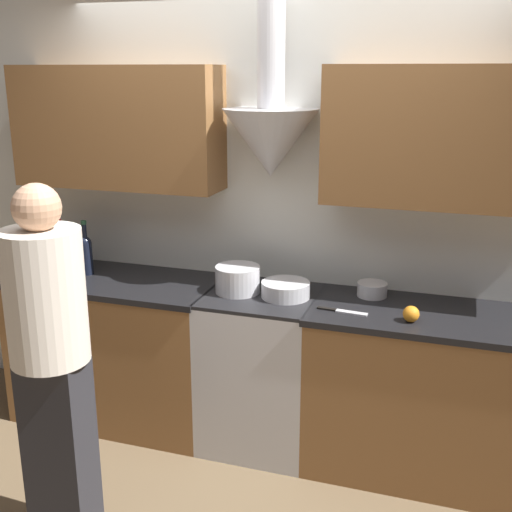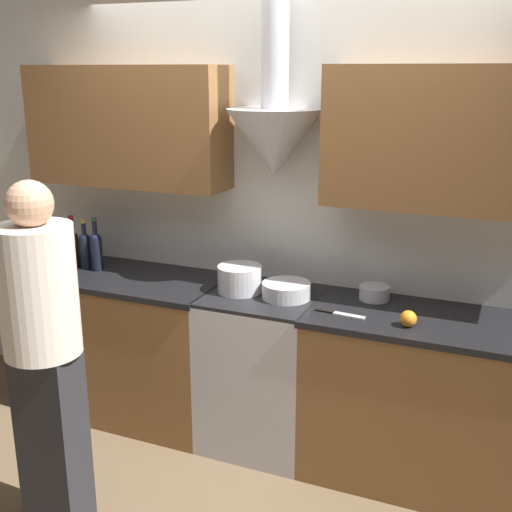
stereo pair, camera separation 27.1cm
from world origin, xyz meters
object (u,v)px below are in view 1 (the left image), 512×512
wine_bottle_1 (47,252)px  wine_bottle_4 (86,253)px  stove_range (261,368)px  wine_bottle_0 (34,250)px  wine_bottle_2 (61,251)px  stock_pot (238,279)px  orange_fruit (411,314)px  saucepan (372,289)px  mixing_bowl (286,290)px  wine_bottle_3 (74,253)px  person_foreground_left (51,354)px

wine_bottle_1 → wine_bottle_4: 0.26m
stove_range → wine_bottle_0: bearing=-179.9°
wine_bottle_0 → wine_bottle_2: 0.19m
stove_range → wine_bottle_4: bearing=179.1°
stock_pot → orange_fruit: 0.98m
wine_bottle_2 → saucepan: bearing=4.5°
stock_pot → mixing_bowl: (0.28, 0.00, -0.03)m
wine_bottle_3 → stove_range: bearing=-0.9°
wine_bottle_1 → mixing_bowl: wine_bottle_1 is taller
wine_bottle_1 → mixing_bowl: 1.53m
person_foreground_left → wine_bottle_3: bearing=118.4°
wine_bottle_0 → wine_bottle_2: bearing=5.3°
wine_bottle_0 → stock_pot: wine_bottle_0 is taller
wine_bottle_2 → person_foreground_left: size_ratio=0.20×
orange_fruit → wine_bottle_3: bearing=175.1°
wine_bottle_0 → saucepan: (2.08, 0.17, -0.09)m
stove_range → stock_pot: 0.55m
stove_range → saucepan: size_ratio=5.57×
wine_bottle_0 → wine_bottle_4: wine_bottle_4 is taller
stove_range → wine_bottle_0: 1.60m
wine_bottle_4 → wine_bottle_3: bearing=179.0°
wine_bottle_2 → mixing_bowl: bearing=-0.7°
stove_range → wine_bottle_2: 1.43m
wine_bottle_0 → stock_pot: (1.35, -0.00, -0.05)m
wine_bottle_3 → stock_pot: (1.07, -0.03, -0.05)m
wine_bottle_4 → stock_pot: wine_bottle_4 is taller
wine_bottle_0 → stock_pot: size_ratio=1.23×
wine_bottle_0 → wine_bottle_1: 0.10m
wine_bottle_3 → saucepan: bearing=4.6°
wine_bottle_1 → wine_bottle_3: (0.18, 0.03, 0.00)m
stock_pot → orange_fruit: size_ratio=3.07×
wine_bottle_2 → wine_bottle_3: wine_bottle_2 is taller
stock_pot → wine_bottle_3: bearing=178.6°
saucepan → person_foreground_left: size_ratio=0.10×
wine_bottle_4 → orange_fruit: bearing=-5.1°
wine_bottle_1 → wine_bottle_2: (0.09, 0.02, 0.01)m
wine_bottle_3 → person_foreground_left: size_ratio=0.19×
wine_bottle_0 → orange_fruit: 2.32m
mixing_bowl → orange_fruit: size_ratio=3.27×
stock_pot → person_foreground_left: 1.16m
wine_bottle_2 → orange_fruit: wine_bottle_2 is taller
wine_bottle_1 → wine_bottle_4: wine_bottle_4 is taller
wine_bottle_4 → saucepan: wine_bottle_4 is taller
wine_bottle_3 → mixing_bowl: size_ratio=1.18×
wine_bottle_1 → wine_bottle_2: size_ratio=0.96×
orange_fruit → saucepan: orange_fruit is taller
saucepan → mixing_bowl: bearing=-159.8°
wine_bottle_4 → stock_pot: size_ratio=1.33×
stove_range → mixing_bowl: bearing=-1.2°
wine_bottle_2 → orange_fruit: (2.13, -0.17, -0.09)m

